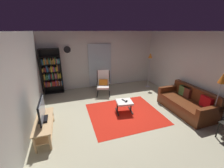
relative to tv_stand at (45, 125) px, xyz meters
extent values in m
plane|color=#AEA98A|center=(2.31, 0.22, -0.31)|extent=(7.02, 7.02, 0.00)
cube|color=silver|center=(2.31, 3.12, 0.99)|extent=(5.60, 0.06, 2.60)
cube|color=silver|center=(-0.39, 0.22, 0.99)|extent=(0.06, 6.00, 2.60)
cube|color=silver|center=(5.01, 0.22, 0.99)|extent=(0.06, 6.00, 2.60)
cube|color=silver|center=(2.27, 3.05, 0.74)|extent=(1.10, 0.01, 2.00)
cube|color=red|center=(2.40, 0.29, -0.30)|extent=(2.32, 2.08, 0.01)
cube|color=tan|center=(0.00, -0.01, 0.14)|extent=(0.42, 1.29, 0.02)
cube|color=tan|center=(0.00, -0.01, -0.10)|extent=(0.38, 1.23, 0.02)
cylinder|color=tan|center=(0.16, -0.61, -0.09)|extent=(0.05, 0.05, 0.44)
cylinder|color=tan|center=(0.16, 0.58, -0.09)|extent=(0.05, 0.05, 0.44)
cylinder|color=tan|center=(-0.16, -0.61, -0.09)|extent=(0.05, 0.05, 0.44)
cylinder|color=tan|center=(-0.16, 0.58, -0.09)|extent=(0.05, 0.05, 0.44)
cube|color=silver|center=(0.00, 0.08, -0.05)|extent=(0.25, 0.28, 0.07)
cube|color=black|center=(0.00, -0.01, 0.18)|extent=(0.20, 0.32, 0.05)
cube|color=black|center=(0.00, -0.01, 0.46)|extent=(0.04, 0.85, 0.51)
cube|color=silver|center=(0.02, -0.01, 0.46)|extent=(0.01, 0.80, 0.46)
cube|color=black|center=(-0.27, 2.90, 0.66)|extent=(0.02, 0.30, 1.93)
cube|color=black|center=(0.51, 2.90, 0.66)|extent=(0.02, 0.30, 1.93)
cube|color=black|center=(0.12, 3.04, 0.66)|extent=(0.80, 0.02, 1.93)
cube|color=black|center=(0.12, 2.90, -0.29)|extent=(0.77, 0.28, 0.02)
cube|color=black|center=(0.12, 2.90, 0.02)|extent=(0.77, 0.28, 0.02)
cube|color=black|center=(0.12, 2.90, 0.34)|extent=(0.77, 0.28, 0.02)
cube|color=black|center=(0.12, 2.90, 0.66)|extent=(0.77, 0.28, 0.02)
cube|color=black|center=(0.12, 2.90, 0.98)|extent=(0.77, 0.28, 0.02)
cube|color=black|center=(0.12, 2.90, 1.31)|extent=(0.77, 0.28, 0.02)
cube|color=black|center=(0.12, 2.90, 1.61)|extent=(0.77, 0.28, 0.02)
cube|color=orange|center=(-0.23, 2.88, 0.14)|extent=(0.03, 0.17, 0.24)
cube|color=#9F3487|center=(-0.18, 2.90, 0.13)|extent=(0.04, 0.22, 0.21)
cube|color=brown|center=(-0.13, 2.88, 0.12)|extent=(0.04, 0.22, 0.19)
cube|color=#BF352C|center=(-0.08, 2.88, 0.14)|extent=(0.04, 0.18, 0.23)
cube|color=red|center=(-0.04, 2.91, 0.12)|extent=(0.04, 0.17, 0.19)
cube|color=beige|center=(-0.01, 2.90, 0.12)|extent=(0.02, 0.21, 0.18)
cube|color=#2C8E52|center=(0.03, 2.91, 0.12)|extent=(0.04, 0.16, 0.19)
cube|color=red|center=(0.08, 2.89, 0.15)|extent=(0.04, 0.16, 0.25)
cube|color=red|center=(0.13, 2.89, 0.14)|extent=(0.04, 0.20, 0.23)
cube|color=red|center=(0.17, 2.88, 0.13)|extent=(0.04, 0.14, 0.21)
cube|color=#993C98|center=(0.22, 2.90, 0.15)|extent=(0.03, 0.23, 0.26)
cube|color=orange|center=(0.26, 2.91, 0.13)|extent=(0.04, 0.17, 0.21)
cube|color=red|center=(0.30, 2.88, 0.15)|extent=(0.03, 0.17, 0.26)
cube|color=beige|center=(0.35, 2.89, 0.13)|extent=(0.04, 0.14, 0.20)
cube|color=black|center=(0.39, 2.90, 0.13)|extent=(0.03, 0.21, 0.20)
cube|color=orange|center=(0.43, 2.90, 0.14)|extent=(0.02, 0.19, 0.22)
cube|color=#2966B4|center=(0.47, 2.90, 0.13)|extent=(0.04, 0.17, 0.22)
cube|color=brown|center=(-0.24, 2.91, 0.46)|extent=(0.02, 0.24, 0.23)
cube|color=gold|center=(-0.20, 2.90, 0.46)|extent=(0.04, 0.22, 0.23)
cube|color=#397C51|center=(-0.14, 2.88, 0.43)|extent=(0.04, 0.21, 0.16)
cube|color=#3C8A51|center=(-0.10, 2.88, 0.46)|extent=(0.04, 0.21, 0.23)
cube|color=#59969B|center=(-0.05, 2.90, 0.43)|extent=(0.04, 0.10, 0.16)
cube|color=#2960A6|center=(-0.01, 2.90, 0.46)|extent=(0.04, 0.16, 0.23)
cube|color=black|center=(0.04, 2.91, 0.46)|extent=(0.03, 0.12, 0.22)
cube|color=red|center=(0.08, 2.91, 0.45)|extent=(0.03, 0.15, 0.20)
cube|color=#3D874D|center=(0.13, 2.88, 0.48)|extent=(0.04, 0.22, 0.27)
cube|color=#251D2A|center=(0.18, 2.89, 0.46)|extent=(0.04, 0.24, 0.22)
cube|color=gold|center=(0.22, 2.91, 0.47)|extent=(0.02, 0.13, 0.24)
cube|color=#9C398A|center=(0.26, 2.89, 0.45)|extent=(0.04, 0.11, 0.22)
cube|color=brown|center=(0.30, 2.90, 0.46)|extent=(0.02, 0.18, 0.23)
cube|color=#9E992C|center=(0.34, 2.91, 0.48)|extent=(0.03, 0.18, 0.26)
cube|color=gold|center=(0.37, 2.88, 0.46)|extent=(0.03, 0.17, 0.22)
cube|color=#979F36|center=(0.41, 2.89, 0.45)|extent=(0.03, 0.11, 0.20)
cube|color=gold|center=(0.45, 2.89, 0.46)|extent=(0.03, 0.16, 0.22)
cube|color=gold|center=(-0.23, 2.88, 0.75)|extent=(0.03, 0.11, 0.15)
cube|color=brown|center=(-0.19, 2.91, 0.77)|extent=(0.04, 0.12, 0.20)
cube|color=#C43234|center=(-0.13, 2.90, 0.76)|extent=(0.04, 0.11, 0.18)
cube|color=black|center=(-0.09, 2.91, 0.80)|extent=(0.03, 0.18, 0.26)
cube|color=#3367A2|center=(-0.05, 2.90, 0.80)|extent=(0.03, 0.20, 0.27)
cube|color=teal|center=(-0.02, 2.88, 0.76)|extent=(0.02, 0.16, 0.18)
cube|color=brown|center=(0.02, 2.91, 0.76)|extent=(0.04, 0.11, 0.18)
cube|color=brown|center=(0.08, 2.91, 0.76)|extent=(0.04, 0.20, 0.19)
cube|color=gold|center=(0.12, 2.88, 0.79)|extent=(0.04, 0.23, 0.25)
cube|color=orange|center=(0.16, 2.91, 0.78)|extent=(0.03, 0.16, 0.22)
cube|color=#9D3F9A|center=(0.21, 2.91, 0.77)|extent=(0.04, 0.23, 0.21)
cube|color=#31794A|center=(0.26, 2.89, 0.76)|extent=(0.03, 0.15, 0.17)
cube|color=gold|center=(0.30, 2.88, 0.76)|extent=(0.04, 0.11, 0.18)
cube|color=orange|center=(0.35, 2.91, 0.80)|extent=(0.04, 0.16, 0.27)
cube|color=#2D2130|center=(0.39, 2.90, 0.79)|extent=(0.04, 0.18, 0.24)
cube|color=#2C2621|center=(0.44, 2.91, 0.80)|extent=(0.03, 0.16, 0.27)
cube|color=#1D2E2A|center=(-0.23, 2.90, 1.11)|extent=(0.04, 0.20, 0.24)
cube|color=#2D59A9|center=(-0.19, 2.88, 1.10)|extent=(0.03, 0.17, 0.22)
cube|color=#3C8B40|center=(-0.16, 2.88, 1.08)|extent=(0.02, 0.17, 0.18)
cube|color=orange|center=(-0.12, 2.89, 1.11)|extent=(0.04, 0.12, 0.24)
cube|color=teal|center=(-0.07, 2.89, 1.12)|extent=(0.03, 0.13, 0.27)
cube|color=brown|center=(-0.04, 2.91, 1.11)|extent=(0.02, 0.20, 0.23)
cube|color=orange|center=(0.00, 2.90, 1.09)|extent=(0.02, 0.17, 0.19)
cube|color=brown|center=(0.03, 2.91, 1.11)|extent=(0.02, 0.15, 0.24)
cube|color=#2F8A51|center=(0.06, 2.91, 1.12)|extent=(0.02, 0.15, 0.26)
cube|color=#568C91|center=(0.10, 2.91, 1.08)|extent=(0.03, 0.12, 0.17)
cube|color=olive|center=(0.14, 2.90, 1.11)|extent=(0.03, 0.23, 0.24)
cube|color=olive|center=(0.18, 2.91, 1.07)|extent=(0.04, 0.19, 0.16)
cube|color=brown|center=(0.23, 2.88, 1.12)|extent=(0.04, 0.18, 0.26)
cube|color=orange|center=(0.27, 2.90, 1.11)|extent=(0.03, 0.20, 0.23)
cube|color=#3B8850|center=(0.31, 2.91, 1.12)|extent=(0.03, 0.14, 0.26)
cube|color=red|center=(0.35, 2.91, 1.11)|extent=(0.02, 0.16, 0.23)
cube|color=#5B8A9C|center=(0.39, 2.89, 1.10)|extent=(0.04, 0.18, 0.21)
cube|color=#448A4D|center=(0.43, 2.88, 1.08)|extent=(0.03, 0.14, 0.18)
cube|color=teal|center=(0.47, 2.91, 1.10)|extent=(0.04, 0.23, 0.22)
cube|color=#5E2D15|center=(4.43, -0.20, -0.11)|extent=(0.91, 1.86, 0.40)
cube|color=#5E2D15|center=(4.79, -0.20, 0.30)|extent=(0.18, 1.86, 0.41)
cube|color=#5E2D15|center=(4.43, -1.06, 0.19)|extent=(0.91, 0.14, 0.20)
cube|color=#5E2D15|center=(4.43, 0.66, 0.19)|extent=(0.91, 0.14, 0.20)
cube|color=red|center=(4.66, -0.73, 0.26)|extent=(0.18, 0.39, 0.34)
cube|color=brown|center=(4.66, 0.07, 0.26)|extent=(0.16, 0.39, 0.34)
cube|color=#4B7439|center=(4.66, 0.15, 0.26)|extent=(0.18, 0.39, 0.34)
cube|color=black|center=(2.38, 1.93, -0.29)|extent=(0.22, 0.59, 0.04)
cube|color=black|center=(2.46, 2.18, 0.37)|extent=(0.09, 0.18, 0.63)
cube|color=black|center=(2.39, 1.95, 0.23)|extent=(0.19, 0.51, 0.03)
cube|color=black|center=(1.89, 2.09, -0.29)|extent=(0.22, 0.59, 0.04)
cube|color=black|center=(1.96, 2.34, 0.37)|extent=(0.09, 0.18, 0.63)
cube|color=black|center=(1.89, 2.11, 0.23)|extent=(0.19, 0.51, 0.03)
cube|color=white|center=(2.13, 1.99, 0.07)|extent=(0.61, 0.64, 0.08)
cube|color=white|center=(2.21, 2.24, 0.41)|extent=(0.51, 0.32, 0.60)
cube|color=orange|center=(2.16, 2.09, 0.19)|extent=(0.41, 0.32, 0.34)
cube|color=white|center=(2.43, 0.41, 0.07)|extent=(0.58, 0.55, 0.06)
cube|color=black|center=(2.19, 0.44, -0.29)|extent=(0.11, 0.48, 0.04)
cube|color=black|center=(2.19, 0.44, -0.12)|extent=(0.04, 0.04, 0.34)
cube|color=black|center=(2.67, 0.37, -0.29)|extent=(0.11, 0.48, 0.04)
cube|color=black|center=(2.67, 0.37, -0.12)|extent=(0.04, 0.04, 0.34)
cube|color=black|center=(2.42, 0.47, 0.10)|extent=(0.08, 0.15, 0.02)
cube|color=black|center=(2.48, 0.37, 0.10)|extent=(0.14, 0.15, 0.01)
cylinder|color=#A5A5AD|center=(4.64, -1.02, -0.30)|extent=(0.22, 0.22, 0.02)
cylinder|color=#B2B2B7|center=(4.64, -1.02, 0.34)|extent=(0.02, 0.02, 1.26)
cone|color=orange|center=(4.64, -1.02, 1.12)|extent=(0.21, 0.21, 0.30)
cylinder|color=#A5A5AD|center=(4.47, 2.23, -0.30)|extent=(0.22, 0.22, 0.02)
cylinder|color=#B2B2B7|center=(4.47, 2.23, 0.41)|extent=(0.02, 0.02, 1.40)
cone|color=orange|center=(4.47, 2.23, 1.23)|extent=(0.19, 0.19, 0.23)
cylinder|color=black|center=(4.22, -1.51, -0.08)|extent=(0.04, 0.04, 0.44)
cylinder|color=silver|center=(0.84, 3.05, 1.54)|extent=(0.28, 0.02, 0.28)
cylinder|color=black|center=(0.84, 3.04, 1.54)|extent=(0.29, 0.01, 0.29)
camera|label=1|loc=(0.68, -3.56, 2.31)|focal=23.15mm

